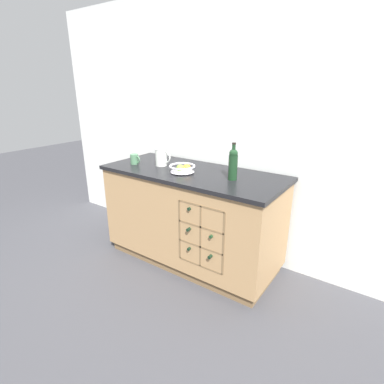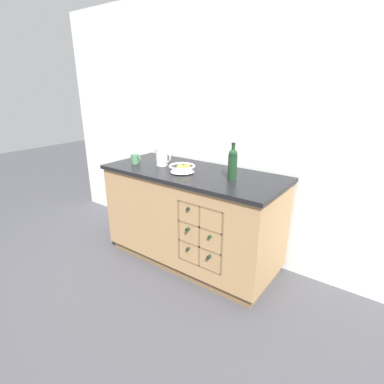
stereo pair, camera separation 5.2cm
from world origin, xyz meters
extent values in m
plane|color=#424247|center=(0.00, 0.00, 0.00)|extent=(14.00, 14.00, 0.00)
cube|color=silver|center=(0.00, 0.42, 1.27)|extent=(4.40, 0.06, 2.55)
cube|color=brown|center=(0.00, 0.00, 0.04)|extent=(1.63, 0.64, 0.09)
cube|color=tan|center=(0.00, 0.00, 0.50)|extent=(1.69, 0.70, 0.81)
cube|color=black|center=(0.00, 0.00, 0.92)|extent=(1.73, 0.74, 0.03)
cube|color=brown|center=(0.33, -0.25, 0.51)|extent=(0.43, 0.01, 0.55)
cube|color=brown|center=(0.11, -0.30, 0.51)|extent=(0.02, 0.10, 0.55)
cube|color=brown|center=(0.55, -0.30, 0.51)|extent=(0.02, 0.10, 0.55)
cube|color=brown|center=(0.33, -0.30, 0.23)|extent=(0.43, 0.10, 0.02)
cube|color=brown|center=(0.33, -0.30, 0.41)|extent=(0.43, 0.10, 0.02)
cube|color=brown|center=(0.33, -0.30, 0.60)|extent=(0.43, 0.10, 0.02)
cube|color=brown|center=(0.33, -0.30, 0.78)|extent=(0.43, 0.10, 0.02)
cube|color=brown|center=(0.33, -0.30, 0.51)|extent=(0.02, 0.10, 0.55)
cylinder|color=black|center=(0.22, -0.19, 0.36)|extent=(0.07, 0.19, 0.07)
cylinder|color=black|center=(0.22, -0.33, 0.36)|extent=(0.03, 0.08, 0.03)
cylinder|color=black|center=(0.44, -0.20, 0.37)|extent=(0.07, 0.20, 0.07)
cylinder|color=black|center=(0.44, -0.34, 0.37)|extent=(0.03, 0.08, 0.03)
cylinder|color=black|center=(0.22, -0.20, 0.55)|extent=(0.07, 0.19, 0.07)
cylinder|color=black|center=(0.22, -0.34, 0.55)|extent=(0.03, 0.08, 0.03)
cylinder|color=#19381E|center=(0.44, -0.18, 0.55)|extent=(0.07, 0.21, 0.07)
cylinder|color=#19381E|center=(0.44, -0.33, 0.55)|extent=(0.03, 0.09, 0.03)
cylinder|color=black|center=(0.22, -0.18, 0.74)|extent=(0.07, 0.20, 0.07)
cylinder|color=black|center=(0.22, -0.32, 0.74)|extent=(0.03, 0.09, 0.03)
cylinder|color=silver|center=(-0.04, -0.09, 0.94)|extent=(0.11, 0.11, 0.01)
cone|color=silver|center=(-0.04, -0.09, 0.98)|extent=(0.22, 0.22, 0.06)
torus|color=silver|center=(-0.04, -0.09, 1.00)|extent=(0.24, 0.24, 0.02)
sphere|color=gold|center=(-0.01, -0.06, 0.98)|extent=(0.07, 0.07, 0.07)
sphere|color=#7FA838|center=(-0.04, -0.13, 0.98)|extent=(0.08, 0.08, 0.08)
cylinder|color=silver|center=(-0.36, -0.01, 1.02)|extent=(0.11, 0.11, 0.17)
torus|color=silver|center=(-0.36, -0.01, 1.10)|extent=(0.12, 0.12, 0.01)
torus|color=silver|center=(-0.31, -0.01, 1.03)|extent=(0.11, 0.01, 0.11)
cylinder|color=#4C7A56|center=(-0.63, -0.12, 0.99)|extent=(0.08, 0.08, 0.10)
torus|color=#4C7A56|center=(-0.59, -0.12, 0.99)|extent=(0.08, 0.01, 0.08)
cylinder|color=#19381E|center=(0.43, -0.02, 1.04)|extent=(0.08, 0.08, 0.21)
sphere|color=#19381E|center=(0.43, -0.02, 1.16)|extent=(0.07, 0.07, 0.07)
cylinder|color=#19381E|center=(0.43, -0.02, 1.19)|extent=(0.03, 0.03, 0.09)
cylinder|color=black|center=(0.43, -0.02, 1.24)|extent=(0.03, 0.03, 0.01)
camera|label=1|loc=(1.54, -2.18, 1.69)|focal=28.00mm
camera|label=2|loc=(1.58, -2.15, 1.69)|focal=28.00mm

